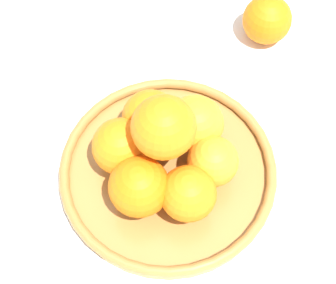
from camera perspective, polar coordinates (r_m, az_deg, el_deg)
The scene contains 4 objects.
ground_plane at distance 0.80m, azimuth 0.00°, elevation -3.60°, with size 4.00×4.00×0.00m, color silver.
fruit_bowl at distance 0.79m, azimuth 0.00°, elevation -3.08°, with size 0.30×0.30×0.03m.
orange_pile at distance 0.73m, azimuth -0.37°, elevation -0.70°, with size 0.20×0.19×0.14m.
stray_orange at distance 0.93m, azimuth 10.04°, elevation 12.13°, with size 0.08×0.08×0.08m, color orange.
Camera 1 is at (0.28, 0.18, 0.73)m, focal length 60.00 mm.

